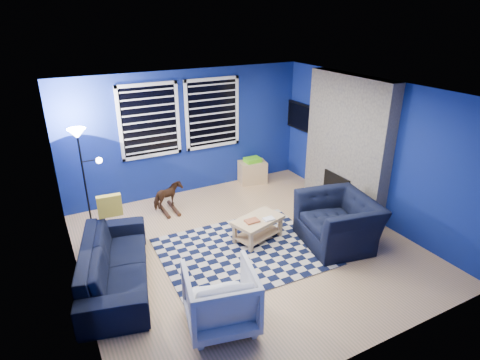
# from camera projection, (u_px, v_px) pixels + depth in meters

# --- Properties ---
(floor) EXTENTS (5.00, 5.00, 0.00)m
(floor) POSITION_uv_depth(u_px,v_px,m) (247.00, 247.00, 6.48)
(floor) COLOR tan
(floor) RESTS_ON ground
(ceiling) EXTENTS (5.00, 5.00, 0.00)m
(ceiling) POSITION_uv_depth(u_px,v_px,m) (248.00, 91.00, 5.50)
(ceiling) COLOR white
(ceiling) RESTS_ON wall_back
(wall_back) EXTENTS (5.00, 0.00, 5.00)m
(wall_back) POSITION_uv_depth(u_px,v_px,m) (187.00, 133.00, 8.02)
(wall_back) COLOR navy
(wall_back) RESTS_ON floor
(wall_left) EXTENTS (0.00, 5.00, 5.00)m
(wall_left) POSITION_uv_depth(u_px,v_px,m) (69.00, 212.00, 4.92)
(wall_left) COLOR navy
(wall_left) RESTS_ON floor
(wall_right) EXTENTS (0.00, 5.00, 5.00)m
(wall_right) POSITION_uv_depth(u_px,v_px,m) (371.00, 150.00, 7.06)
(wall_right) COLOR navy
(wall_right) RESTS_ON floor
(fireplace) EXTENTS (0.65, 2.00, 2.50)m
(fireplace) POSITION_uv_depth(u_px,v_px,m) (346.00, 146.00, 7.43)
(fireplace) COLOR gray
(fireplace) RESTS_ON floor
(window_left) EXTENTS (1.17, 0.06, 1.42)m
(window_left) POSITION_uv_depth(u_px,v_px,m) (150.00, 121.00, 7.53)
(window_left) COLOR black
(window_left) RESTS_ON wall_back
(window_right) EXTENTS (1.17, 0.06, 1.42)m
(window_right) POSITION_uv_depth(u_px,v_px,m) (213.00, 113.00, 8.09)
(window_right) COLOR black
(window_right) RESTS_ON wall_back
(tv) EXTENTS (0.07, 1.00, 0.58)m
(tv) POSITION_uv_depth(u_px,v_px,m) (302.00, 117.00, 8.61)
(tv) COLOR black
(tv) RESTS_ON wall_right
(rug) EXTENTS (2.56, 2.08, 0.02)m
(rug) POSITION_uv_depth(u_px,v_px,m) (243.00, 251.00, 6.34)
(rug) COLOR black
(rug) RESTS_ON floor
(sofa) EXTENTS (2.31, 1.34, 0.63)m
(sofa) POSITION_uv_depth(u_px,v_px,m) (115.00, 263.00, 5.52)
(sofa) COLOR black
(sofa) RESTS_ON floor
(armchair_big) EXTENTS (1.37, 1.25, 0.78)m
(armchair_big) POSITION_uv_depth(u_px,v_px,m) (338.00, 222.00, 6.45)
(armchair_big) COLOR black
(armchair_big) RESTS_ON floor
(armchair_bent) EXTENTS (0.98, 1.00, 0.77)m
(armchair_bent) POSITION_uv_depth(u_px,v_px,m) (221.00, 298.00, 4.76)
(armchair_bent) COLOR gray
(armchair_bent) RESTS_ON floor
(rocking_horse) EXTENTS (0.47, 0.64, 0.49)m
(rocking_horse) POSITION_uv_depth(u_px,v_px,m) (168.00, 196.00, 7.51)
(rocking_horse) COLOR #442515
(rocking_horse) RESTS_ON floor
(coffee_table) EXTENTS (0.93, 0.69, 0.42)m
(coffee_table) POSITION_uv_depth(u_px,v_px,m) (258.00, 225.00, 6.57)
(coffee_table) COLOR tan
(coffee_table) RESTS_ON rug
(cabinet) EXTENTS (0.64, 0.50, 0.57)m
(cabinet) POSITION_uv_depth(u_px,v_px,m) (252.00, 172.00, 8.80)
(cabinet) COLOR tan
(cabinet) RESTS_ON floor
(floor_lamp) EXTENTS (0.48, 0.29, 1.76)m
(floor_lamp) POSITION_uv_depth(u_px,v_px,m) (80.00, 147.00, 6.62)
(floor_lamp) COLOR black
(floor_lamp) RESTS_ON floor
(throw_pillow) EXTENTS (0.37, 0.13, 0.34)m
(throw_pillow) POSITION_uv_depth(u_px,v_px,m) (110.00, 206.00, 6.06)
(throw_pillow) COLOR yellow
(throw_pillow) RESTS_ON sofa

